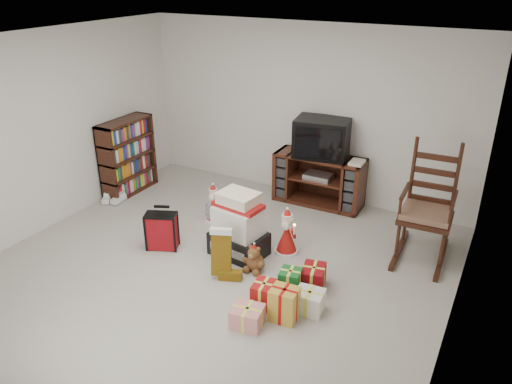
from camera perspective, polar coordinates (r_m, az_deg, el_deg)
room at (r=5.18m, az=-5.46°, el=2.57°), size 5.01×5.01×2.51m
tv_stand at (r=7.21m, az=7.18°, el=1.39°), size 1.28×0.47×0.73m
bookshelf at (r=7.72m, az=-14.46°, el=3.80°), size 0.31×0.92×1.13m
rocking_chair at (r=6.15m, az=18.89°, el=-2.78°), size 0.62×0.98×1.44m
gift_pile at (r=5.89m, az=-1.98°, el=-4.18°), size 0.68×0.53×0.79m
red_suitcase at (r=6.17m, az=-10.71°, el=-4.41°), size 0.40×0.32×0.54m
stocking at (r=5.50m, az=-3.99°, el=-7.01°), size 0.31×0.22×0.61m
teddy_bear at (r=5.69m, az=-0.15°, el=-7.75°), size 0.21×0.19×0.32m
santa_figurine at (r=5.98m, az=3.53°, el=-5.03°), size 0.29×0.27×0.59m
mrs_claus_figurine at (r=6.75m, az=-4.85°, el=-1.66°), size 0.26×0.25×0.54m
sneaker_pair at (r=7.59m, az=-16.03°, el=-0.83°), size 0.36×0.29×0.09m
gift_cluster at (r=5.16m, az=3.34°, el=-11.69°), size 0.78×1.09×0.27m
crt_television at (r=6.99m, az=7.53°, el=6.16°), size 0.80×0.63×0.54m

